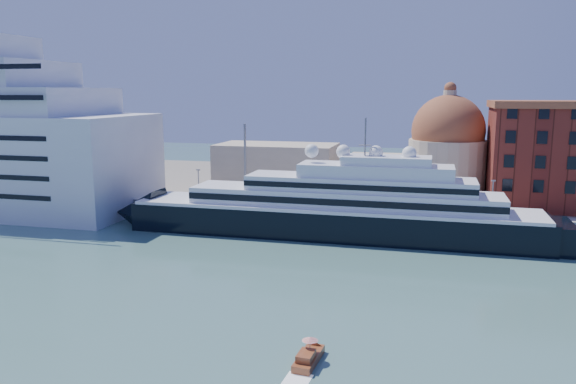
# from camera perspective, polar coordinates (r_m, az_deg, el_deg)

# --- Properties ---
(ground) EXTENTS (400.00, 400.00, 0.00)m
(ground) POSITION_cam_1_polar(r_m,az_deg,el_deg) (86.29, 1.31, -8.16)
(ground) COLOR #39625D
(ground) RESTS_ON ground
(quay) EXTENTS (180.00, 10.00, 2.50)m
(quay) POSITION_cam_1_polar(r_m,az_deg,el_deg) (118.16, 5.09, -2.54)
(quay) COLOR gray
(quay) RESTS_ON ground
(land) EXTENTS (260.00, 72.00, 2.00)m
(land) POSITION_cam_1_polar(r_m,az_deg,el_deg) (158.08, 7.54, 0.53)
(land) COLOR slate
(land) RESTS_ON ground
(quay_fence) EXTENTS (180.00, 0.10, 1.20)m
(quay_fence) POSITION_cam_1_polar(r_m,az_deg,el_deg) (113.43, 4.73, -2.11)
(quay_fence) COLOR slate
(quay_fence) RESTS_ON quay
(superyacht) EXTENTS (87.91, 12.19, 26.27)m
(superyacht) POSITION_cam_1_polar(r_m,az_deg,el_deg) (107.19, 3.21, -2.03)
(superyacht) COLOR black
(superyacht) RESTS_ON ground
(service_barge) EXTENTS (13.89, 5.48, 3.06)m
(service_barge) POSITION_cam_1_polar(r_m,az_deg,el_deg) (125.80, -20.82, -2.57)
(service_barge) COLOR white
(service_barge) RESTS_ON ground
(water_taxi) EXTENTS (2.32, 5.79, 2.69)m
(water_taxi) POSITION_cam_1_polar(r_m,az_deg,el_deg) (59.10, 2.07, -16.42)
(water_taxi) COLOR brown
(water_taxi) RESTS_ON ground
(church) EXTENTS (66.00, 18.00, 25.50)m
(church) POSITION_cam_1_polar(r_m,az_deg,el_deg) (139.00, 9.37, 3.30)
(church) COLOR beige
(church) RESTS_ON land
(lamp_posts) EXTENTS (120.80, 2.40, 18.00)m
(lamp_posts) POSITION_cam_1_polar(r_m,az_deg,el_deg) (117.62, -1.09, 1.69)
(lamp_posts) COLOR slate
(lamp_posts) RESTS_ON quay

